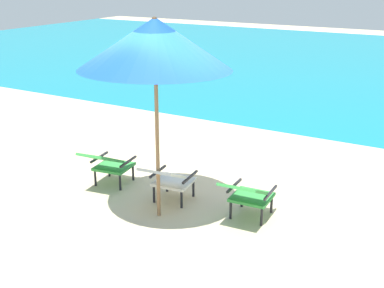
{
  "coord_description": "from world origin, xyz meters",
  "views": [
    {
      "loc": [
        3.61,
        -5.93,
        3.22
      ],
      "look_at": [
        0.0,
        0.24,
        0.75
      ],
      "focal_mm": 47.54,
      "sensor_mm": 36.0,
      "label": 1
    }
  ],
  "objects_px": {
    "lounge_chair_center": "(168,178)",
    "lounge_chair_right": "(248,194)",
    "beach_umbrella_center": "(155,44)",
    "lounge_chair_left": "(108,163)"
  },
  "relations": [
    {
      "from": "lounge_chair_center",
      "to": "lounge_chair_right",
      "type": "relative_size",
      "value": 1.02
    },
    {
      "from": "lounge_chair_center",
      "to": "lounge_chair_right",
      "type": "xyz_separation_m",
      "value": [
        1.19,
        0.09,
        0.0
      ]
    },
    {
      "from": "beach_umbrella_center",
      "to": "lounge_chair_right",
      "type": "bearing_deg",
      "value": 22.34
    },
    {
      "from": "lounge_chair_right",
      "to": "beach_umbrella_center",
      "type": "relative_size",
      "value": 0.34
    },
    {
      "from": "lounge_chair_left",
      "to": "lounge_chair_right",
      "type": "relative_size",
      "value": 1.04
    },
    {
      "from": "lounge_chair_left",
      "to": "beach_umbrella_center",
      "type": "height_order",
      "value": "beach_umbrella_center"
    },
    {
      "from": "lounge_chair_left",
      "to": "lounge_chair_center",
      "type": "bearing_deg",
      "value": -1.97
    },
    {
      "from": "lounge_chair_left",
      "to": "lounge_chair_center",
      "type": "xyz_separation_m",
      "value": [
        1.13,
        -0.04,
        0.0
      ]
    },
    {
      "from": "lounge_chair_center",
      "to": "beach_umbrella_center",
      "type": "bearing_deg",
      "value": -78.23
    },
    {
      "from": "lounge_chair_right",
      "to": "lounge_chair_center",
      "type": "bearing_deg",
      "value": -175.69
    }
  ]
}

